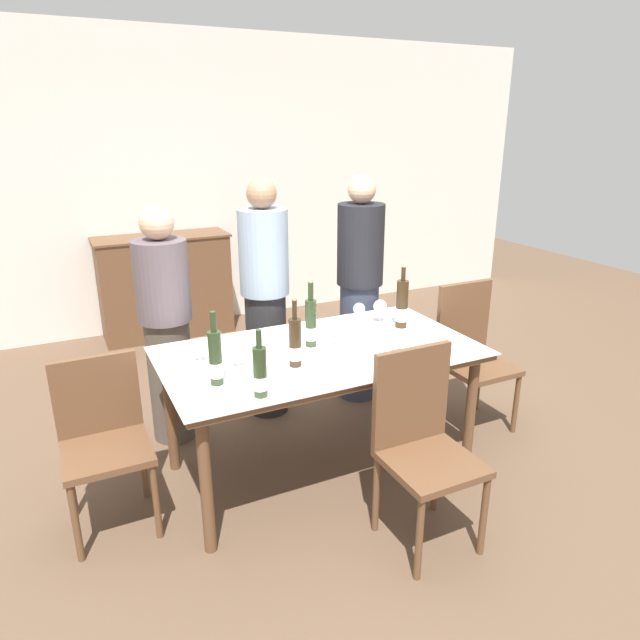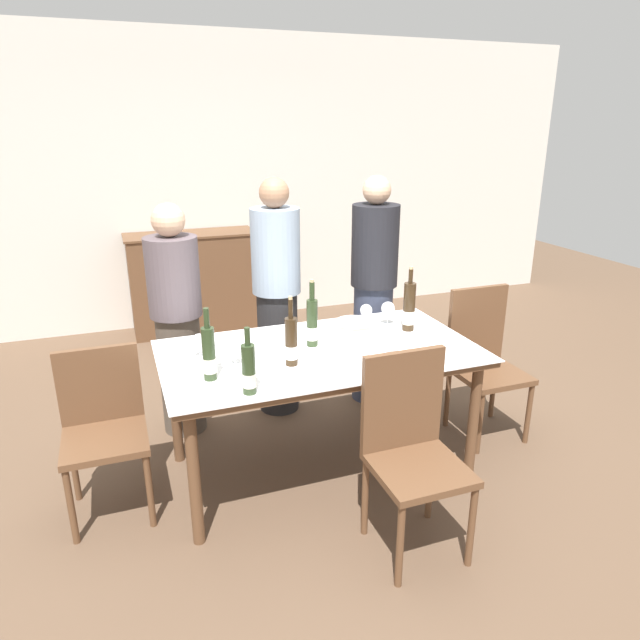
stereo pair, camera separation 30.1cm
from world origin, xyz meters
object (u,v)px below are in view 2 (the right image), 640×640
object	(u,v)px
dining_table	(320,362)
chair_near_front	(411,441)
wine_bottle_1	(291,342)
person_guest_left	(277,300)
sideboard_cabinet	(194,282)
chair_left_end	(103,421)
wine_glass_1	(235,348)
wine_glass_3	(199,341)
wine_bottle_3	(409,308)
chair_right_end	(483,354)
wine_glass_2	(392,349)
wine_bottle_2	(209,355)
wine_glass_5	(343,325)
person_host	(177,323)
wine_glass_4	(388,309)
wine_glass_0	(366,311)
person_guest_right	(374,293)
ice_bucket	(353,335)
wine_bottle_0	(249,370)
wine_bottle_4	(312,323)

from	to	relation	value
dining_table	chair_near_front	size ratio (longest dim) A/B	1.81
wine_bottle_1	person_guest_left	world-z (taller)	person_guest_left
sideboard_cabinet	chair_near_front	bearing A→B (deg)	-81.45
chair_left_end	wine_bottle_1	bearing A→B (deg)	-12.65
wine_glass_1	wine_glass_3	distance (m)	0.23
wine_bottle_1	person_guest_left	xyz separation A→B (m)	(0.20, 0.97, -0.07)
wine_bottle_3	wine_glass_1	world-z (taller)	wine_bottle_3
chair_right_end	wine_glass_2	bearing A→B (deg)	-154.27
wine_bottle_2	wine_glass_5	bearing A→B (deg)	17.69
sideboard_cabinet	wine_glass_3	xyz separation A→B (m)	(-0.33, -2.61, 0.38)
chair_near_front	wine_glass_3	bearing A→B (deg)	135.28
wine_glass_5	person_host	size ratio (longest dim) A/B	0.09
wine_glass_4	person_host	size ratio (longest dim) A/B	0.10
wine_glass_5	wine_bottle_1	bearing A→B (deg)	-149.31
wine_glass_0	wine_glass_3	size ratio (longest dim) A/B	1.04
sideboard_cabinet	chair_left_end	size ratio (longest dim) A/B	1.41
wine_bottle_2	wine_glass_3	xyz separation A→B (m)	(-0.01, 0.30, -0.04)
chair_right_end	dining_table	bearing A→B (deg)	-175.46
sideboard_cabinet	person_guest_right	world-z (taller)	person_guest_right
chair_left_end	chair_near_front	distance (m)	1.59
wine_glass_1	person_guest_left	xyz separation A→B (m)	(0.48, 0.87, -0.04)
chair_left_end	chair_right_end	world-z (taller)	chair_right_end
dining_table	person_guest_left	size ratio (longest dim) A/B	1.07
ice_bucket	chair_near_front	world-z (taller)	chair_near_front
ice_bucket	wine_bottle_0	bearing A→B (deg)	-155.12
wine_glass_1	chair_near_front	xyz separation A→B (m)	(0.69, -0.67, -0.32)
wine_glass_3	sideboard_cabinet	bearing A→B (deg)	82.83
dining_table	ice_bucket	distance (m)	0.25
wine_bottle_1	wine_bottle_3	xyz separation A→B (m)	(0.83, 0.26, 0.02)
sideboard_cabinet	wine_glass_3	distance (m)	2.65
sideboard_cabinet	wine_bottle_4	size ratio (longest dim) A/B	3.16
dining_table	wine_glass_2	xyz separation A→B (m)	(0.27, -0.34, 0.17)
wine_bottle_0	person_guest_right	world-z (taller)	person_guest_right
person_host	wine_glass_0	bearing A→B (deg)	-24.21
ice_bucket	dining_table	bearing A→B (deg)	155.91
wine_glass_2	wine_glass_3	xyz separation A→B (m)	(-0.92, 0.47, -0.01)
wine_bottle_0	chair_left_end	xyz separation A→B (m)	(-0.68, 0.47, -0.38)
chair_left_end	wine_glass_5	bearing A→B (deg)	0.51
sideboard_cabinet	wine_glass_2	xyz separation A→B (m)	(0.59, -3.08, 0.38)
wine_bottle_0	chair_right_end	distance (m)	1.77
wine_bottle_0	ice_bucket	bearing A→B (deg)	24.88
wine_bottle_3	wine_glass_3	world-z (taller)	wine_bottle_3
wine_glass_0	wine_glass_5	distance (m)	0.29
wine_bottle_0	wine_glass_0	bearing A→B (deg)	36.19
person_guest_left	wine_glass_4	bearing A→B (deg)	-46.23
chair_right_end	person_guest_left	bearing A→B (deg)	147.95
wine_bottle_0	wine_glass_5	size ratio (longest dim) A/B	2.30
person_guest_right	wine_glass_1	bearing A→B (deg)	-145.70
wine_glass_1	wine_glass_2	size ratio (longest dim) A/B	0.97
dining_table	wine_glass_3	distance (m)	0.68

